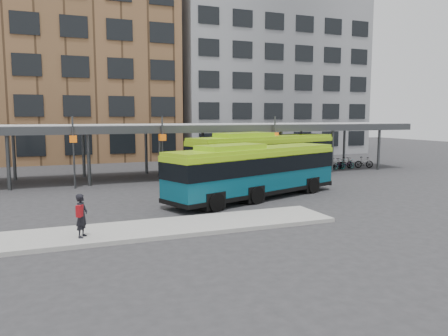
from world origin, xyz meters
TOP-DOWN VIEW (x-y plane):
  - ground at (0.00, 0.00)m, footprint 120.00×120.00m
  - boarding_island at (-5.50, -3.00)m, footprint 14.00×3.00m
  - canopy at (-0.06, 12.87)m, footprint 40.00×6.53m
  - building_brick at (-10.00, 32.00)m, footprint 26.00×14.00m
  - building_grey at (16.00, 32.00)m, footprint 24.00×14.00m
  - bus_front at (0.61, 2.06)m, footprint 11.92×6.42m
  - bus_rear at (4.70, 8.90)m, footprint 13.30×6.77m
  - pedestrian at (-9.40, -3.53)m, footprint 0.64×0.73m
  - bike_rack at (13.58, 12.02)m, footprint 7.53×1.40m

SIDE VIEW (x-z plane):
  - ground at x=0.00m, z-range 0.00..0.00m
  - boarding_island at x=-5.50m, z-range 0.00..0.18m
  - bike_rack at x=13.58m, z-range -0.05..1.02m
  - pedestrian at x=-9.40m, z-range 0.19..1.88m
  - bus_front at x=0.61m, z-range 0.07..3.31m
  - bus_rear at x=4.70m, z-range 0.07..3.68m
  - canopy at x=-0.06m, z-range 1.51..6.31m
  - building_grey at x=16.00m, z-range 0.00..20.00m
  - building_brick at x=-10.00m, z-range 0.00..22.00m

